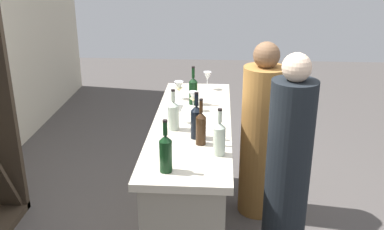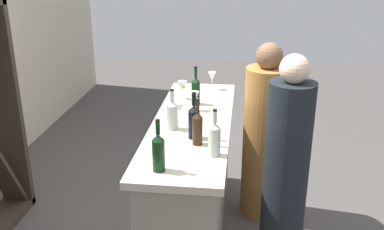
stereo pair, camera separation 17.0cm
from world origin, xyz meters
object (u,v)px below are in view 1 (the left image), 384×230
wine_glass_near_center (193,97)px  wine_bottle_center_amber_brown (201,127)px  wine_glass_near_left (207,77)px  person_center_guest (288,173)px  wine_bottle_second_right_near_black (196,121)px  wine_glass_near_right (180,109)px  person_left_guest (262,138)px  wine_bottle_second_left_clear_pale (219,137)px  wine_bottle_leftmost_dark_green (166,152)px  wine_bottle_far_right_dark_green (193,90)px  wine_bottle_rightmost_clear_pale (173,114)px  wine_glass_far_left (179,87)px

wine_glass_near_center → wine_bottle_center_amber_brown: bearing=-171.9°
wine_glass_near_left → person_center_guest: person_center_guest is taller
wine_bottle_second_right_near_black → person_center_guest: person_center_guest is taller
wine_glass_near_center → person_center_guest: size_ratio=0.10×
wine_glass_near_right → person_left_guest: person_left_guest is taller
wine_bottle_second_left_clear_pale → person_left_guest: size_ratio=0.20×
wine_glass_near_center → wine_bottle_leftmost_dark_green: bearing=174.9°
wine_bottle_far_right_dark_green → wine_glass_near_center: (-0.15, -0.01, -0.01)m
wine_bottle_rightmost_clear_pale → person_center_guest: size_ratio=0.19×
wine_bottle_far_right_dark_green → wine_glass_near_right: (-0.42, 0.07, -0.02)m
wine_glass_far_left → person_center_guest: person_center_guest is taller
wine_bottle_leftmost_dark_green → wine_bottle_far_right_dark_green: 1.21m
wine_glass_near_left → wine_bottle_center_amber_brown: bearing=179.9°
wine_bottle_leftmost_dark_green → wine_bottle_center_amber_brown: (0.40, -0.19, -0.00)m
wine_bottle_rightmost_clear_pale → person_left_guest: (0.53, -0.70, -0.40)m
wine_bottle_second_right_near_black → wine_glass_near_left: (1.13, -0.04, -0.01)m
wine_bottle_second_left_clear_pale → person_center_guest: size_ratio=0.19×
wine_bottle_center_amber_brown → wine_glass_near_right: bearing=24.6°
wine_glass_near_left → wine_glass_near_center: (-0.58, 0.10, -0.01)m
wine_bottle_leftmost_dark_green → wine_glass_far_left: 1.34m
person_left_guest → wine_glass_near_left: bearing=-20.8°
wine_bottle_center_amber_brown → person_center_guest: bearing=-83.6°
wine_bottle_leftmost_dark_green → wine_glass_near_left: bearing=-6.7°
wine_bottle_far_right_dark_green → wine_glass_far_left: wine_bottle_far_right_dark_green is taller
wine_bottle_center_amber_brown → wine_bottle_rightmost_clear_pale: wine_bottle_center_amber_brown is taller
wine_glass_near_right → person_left_guest: size_ratio=0.10×
wine_bottle_second_right_near_black → wine_bottle_rightmost_clear_pale: (0.14, 0.17, -0.01)m
wine_bottle_center_amber_brown → wine_glass_near_left: bearing=-0.1°
wine_bottle_center_amber_brown → wine_bottle_second_right_near_black: bearing=19.1°
wine_bottle_far_right_dark_green → wine_bottle_rightmost_clear_pale: bearing=169.1°
wine_glass_near_left → wine_bottle_rightmost_clear_pale: bearing=167.8°
wine_bottle_leftmost_dark_green → wine_bottle_center_amber_brown: size_ratio=1.02×
wine_bottle_far_right_dark_green → wine_bottle_center_amber_brown: bearing=-172.8°
wine_bottle_second_right_near_black → wine_glass_near_center: (0.55, 0.06, -0.02)m
wine_bottle_leftmost_dark_green → person_left_guest: person_left_guest is taller
wine_bottle_center_amber_brown → wine_bottle_rightmost_clear_pale: size_ratio=1.06×
wine_bottle_second_left_clear_pale → wine_glass_near_left: wine_bottle_second_left_clear_pale is taller
wine_bottle_far_right_dark_green → wine_glass_far_left: size_ratio=2.08×
wine_bottle_rightmost_clear_pale → wine_glass_near_center: size_ratio=1.90×
wine_glass_near_right → person_center_guest: (-0.32, -0.79, -0.35)m
wine_glass_near_center → person_left_guest: bearing=-78.0°
wine_bottle_center_amber_brown → person_left_guest: person_left_guest is taller
wine_bottle_far_right_dark_green → person_center_guest: size_ratio=0.20×
wine_bottle_second_right_near_black → wine_bottle_far_right_dark_green: (0.71, 0.07, -0.00)m
wine_bottle_second_left_clear_pale → wine_glass_near_right: 0.62m
wine_bottle_leftmost_dark_green → wine_glass_near_center: bearing=-5.1°
wine_bottle_leftmost_dark_green → wine_bottle_center_amber_brown: wine_bottle_leftmost_dark_green is taller
wine_glass_near_center → person_left_guest: (0.12, -0.58, -0.39)m
wine_bottle_center_amber_brown → wine_bottle_rightmost_clear_pale: 0.32m
wine_bottle_leftmost_dark_green → wine_bottle_far_right_dark_green: (1.21, -0.09, -0.00)m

